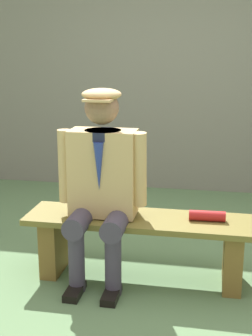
{
  "coord_description": "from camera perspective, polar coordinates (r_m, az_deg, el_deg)",
  "views": [
    {
      "loc": [
        -0.48,
        3.05,
        1.6
      ],
      "look_at": [
        0.11,
        0.0,
        0.81
      ],
      "focal_mm": 50.37,
      "sensor_mm": 36.0,
      "label": 1
    }
  ],
  "objects": [
    {
      "name": "rolled_magazine",
      "position": [
        3.27,
        9.79,
        -5.72
      ],
      "size": [
        0.25,
        0.08,
        0.07
      ],
      "primitive_type": "cylinder",
      "rotation": [
        0.0,
        1.57,
        0.04
      ],
      "color": "#B21E1E",
      "rests_on": "bench"
    },
    {
      "name": "seated_man",
      "position": [
        3.21,
        -3.0,
        -1.26
      ],
      "size": [
        0.62,
        0.58,
        1.34
      ],
      "color": "tan",
      "rests_on": "ground"
    },
    {
      "name": "ground_plane",
      "position": [
        3.48,
        1.77,
        -13.03
      ],
      "size": [
        30.0,
        30.0,
        0.0
      ],
      "primitive_type": "plane",
      "color": "#5A7D51"
    },
    {
      "name": "stadium_wall",
      "position": [
        5.43,
        5.89,
        10.85
      ],
      "size": [
        12.0,
        0.24,
        2.55
      ],
      "primitive_type": "cube",
      "color": "gray",
      "rests_on": "ground"
    },
    {
      "name": "bench",
      "position": [
        3.35,
        1.81,
        -8.39
      ],
      "size": [
        1.62,
        0.43,
        0.46
      ],
      "color": "brown",
      "rests_on": "ground"
    }
  ]
}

